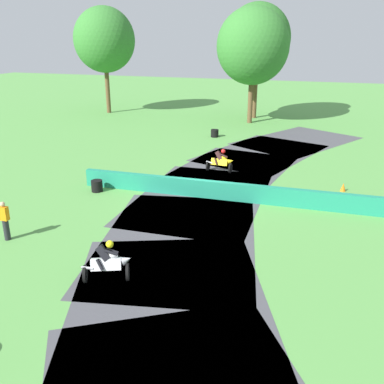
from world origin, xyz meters
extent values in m
plane|color=#569947|center=(0.00, 0.00, 0.00)|extent=(120.00, 120.00, 0.00)
cube|color=#47474C|center=(3.57, 14.00, 0.00)|extent=(9.93, 11.23, 0.01)
cube|color=#47474C|center=(1.56, 9.57, 0.00)|extent=(8.85, 10.95, 0.01)
cube|color=#47474C|center=(0.36, 4.85, 0.00)|extent=(7.49, 10.33, 0.01)
cube|color=#47474C|center=(0.00, 0.00, 0.00)|extent=(6.19, 9.57, 0.01)
cube|color=#47474C|center=(0.51, -4.84, 0.00)|extent=(7.75, 10.46, 0.01)
cube|color=#47474C|center=(1.86, -9.52, 0.00)|extent=(9.06, 11.02, 0.01)
cube|color=#1E8466|center=(5.94, 0.09, 0.45)|extent=(24.75, 0.68, 0.90)
cylinder|color=black|center=(0.49, 4.39, 0.28)|extent=(0.14, 0.77, 0.76)
cylinder|color=black|center=(-0.91, 4.48, 0.28)|extent=(0.14, 0.77, 0.76)
cube|color=yellow|center=(-0.20, 4.53, 0.57)|extent=(1.02, 0.45, 0.47)
ellipsoid|color=yellow|center=(-0.02, 4.60, 0.81)|extent=(0.46, 0.37, 0.32)
cone|color=yellow|center=(0.48, 4.53, 0.68)|extent=(0.41, 0.42, 0.48)
cylinder|color=#B2B2B7|center=(-0.81, 4.43, 0.53)|extent=(0.41, 0.16, 0.18)
cube|color=#331919|center=(-0.27, 4.66, 0.93)|extent=(0.51, 0.47, 0.63)
sphere|color=red|center=(-0.05, 4.74, 1.20)|extent=(0.26, 0.26, 0.26)
cylinder|color=#331919|center=(0.02, 4.82, 0.90)|extent=(0.43, 0.18, 0.25)
cylinder|color=#331919|center=(0.00, 4.48, 1.01)|extent=(0.43, 0.18, 0.25)
cylinder|color=#331919|center=(-0.37, 4.72, 0.53)|extent=(0.27, 0.24, 0.42)
cylinder|color=#331919|center=(-0.39, 4.38, 0.64)|extent=(0.27, 0.24, 0.42)
cylinder|color=black|center=(-0.09, -8.30, 0.28)|extent=(0.37, 0.74, 0.76)
cylinder|color=black|center=(-1.39, -8.83, 0.28)|extent=(0.37, 0.74, 0.76)
cube|color=silver|center=(-0.78, -8.48, 0.57)|extent=(1.07, 0.74, 0.47)
ellipsoid|color=silver|center=(-0.64, -8.33, 0.82)|extent=(0.54, 0.48, 0.32)
cone|color=silver|center=(-0.16, -8.19, 0.68)|extent=(0.50, 0.46, 0.48)
cylinder|color=#B2B2B7|center=(-1.28, -8.84, 0.53)|extent=(0.41, 0.24, 0.18)
cube|color=black|center=(-0.90, -8.40, 0.93)|extent=(0.60, 0.39, 0.63)
sphere|color=yellow|center=(-0.73, -8.23, 1.20)|extent=(0.26, 0.26, 0.26)
cylinder|color=black|center=(-0.71, -8.13, 0.90)|extent=(0.43, 0.22, 0.24)
cylinder|color=black|center=(-0.58, -8.44, 1.01)|extent=(0.43, 0.22, 0.24)
cylinder|color=black|center=(-1.01, -8.38, 0.53)|extent=(0.33, 0.19, 0.42)
cylinder|color=black|center=(-0.88, -8.70, 0.65)|extent=(0.33, 0.19, 0.42)
cylinder|color=black|center=(-2.86, 13.35, 0.10)|extent=(0.62, 0.62, 0.20)
cylinder|color=black|center=(-2.86, 13.35, 0.30)|extent=(0.62, 0.62, 0.20)
cylinder|color=black|center=(-2.86, 13.35, 0.50)|extent=(0.62, 0.62, 0.20)
cylinder|color=black|center=(-5.44, -0.87, 0.10)|extent=(0.59, 0.59, 0.20)
cylinder|color=black|center=(-5.44, -0.87, 0.30)|extent=(0.59, 0.59, 0.20)
cylinder|color=black|center=(-5.44, -0.87, 0.50)|extent=(0.59, 0.59, 0.20)
cylinder|color=#232328|center=(-6.02, -7.03, 0.43)|extent=(0.24, 0.24, 0.86)
cube|color=orange|center=(-6.02, -7.03, 1.14)|extent=(0.34, 0.22, 0.56)
sphere|color=tan|center=(-6.02, -7.03, 1.53)|extent=(0.20, 0.20, 0.20)
cone|color=orange|center=(6.86, 3.10, 0.22)|extent=(0.28, 0.28, 0.44)
cylinder|color=brown|center=(-1.38, 22.76, 2.40)|extent=(0.44, 0.44, 4.80)
ellipsoid|color=#2D6B28|center=(-1.38, 22.76, 7.39)|extent=(6.09, 6.09, 6.39)
cylinder|color=brown|center=(-1.32, 20.12, 2.04)|extent=(0.44, 0.44, 4.08)
ellipsoid|color=#33752D|center=(-1.32, 20.12, 6.79)|extent=(6.39, 6.39, 6.71)
cylinder|color=brown|center=(-16.41, 21.05, 2.33)|extent=(0.44, 0.44, 4.66)
ellipsoid|color=#33752D|center=(-16.41, 21.05, 7.24)|extent=(6.06, 6.06, 6.37)
camera|label=1|loc=(5.83, -19.70, 7.79)|focal=40.46mm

